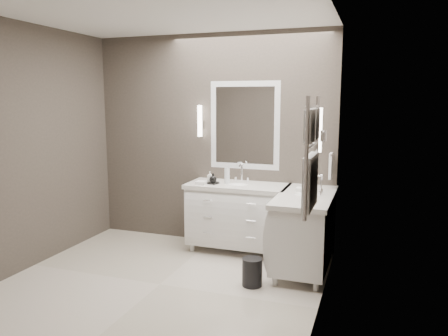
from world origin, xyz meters
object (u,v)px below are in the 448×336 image
(vanity_right, at_px, (305,227))
(waste_bin, at_px, (252,272))
(towel_ladder, at_px, (311,162))
(vanity_back, at_px, (238,213))

(vanity_right, height_order, waste_bin, vanity_right)
(vanity_right, distance_m, waste_bin, 0.82)
(vanity_right, bearing_deg, waste_bin, -124.65)
(vanity_right, relative_size, towel_ladder, 1.38)
(vanity_back, xyz_separation_m, waste_bin, (0.45, -0.94, -0.34))
(towel_ladder, bearing_deg, vanity_right, 99.84)
(vanity_right, xyz_separation_m, waste_bin, (-0.43, -0.61, -0.34))
(vanity_back, relative_size, towel_ladder, 1.38)
(vanity_right, bearing_deg, towel_ladder, -80.16)
(towel_ladder, bearing_deg, waste_bin, 133.51)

